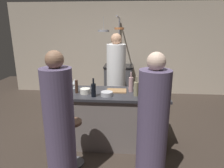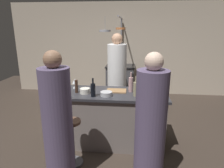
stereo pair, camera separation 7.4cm
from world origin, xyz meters
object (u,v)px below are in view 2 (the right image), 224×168
(chef, at_px, (117,82))
(wine_glass_near_left_guest, at_px, (62,85))
(guest_left, at_px, (58,126))
(mixing_bowl_steel, at_px, (106,94))
(stove_range, at_px, (120,81))
(wine_glass_by_chef, at_px, (74,82))
(wine_glass_near_right_guest, at_px, (75,81))
(wine_bottle_dark, at_px, (93,90))
(wine_bottle_white, at_px, (136,89))
(bar_stool_left, at_px, (72,140))
(bar_stool_right, at_px, (146,144))
(cutting_board, at_px, (116,91))
(wine_bottle_amber, at_px, (142,91))
(guest_right, at_px, (150,130))
(wine_bottle_red, at_px, (149,86))
(mixing_bowl_ceramic, at_px, (85,91))
(pepper_mill, at_px, (76,86))
(wine_bottle_rose, at_px, (131,84))

(chef, height_order, wine_glass_near_left_guest, chef)
(guest_left, distance_m, mixing_bowl_steel, 0.95)
(stove_range, distance_m, wine_glass_by_chef, 2.44)
(guest_left, height_order, wine_glass_near_right_guest, guest_left)
(wine_bottle_dark, xyz_separation_m, wine_glass_near_right_guest, (-0.42, 0.49, -0.00))
(wine_bottle_white, bearing_deg, guest_left, -137.09)
(wine_bottle_white, bearing_deg, bar_stool_left, -150.79)
(stove_range, xyz_separation_m, bar_stool_right, (0.55, -3.07, -0.07))
(wine_glass_near_left_guest, bearing_deg, cutting_board, 6.05)
(wine_bottle_amber, height_order, wine_bottle_white, wine_bottle_white)
(guest_right, height_order, wine_bottle_amber, guest_right)
(chef, bearing_deg, wine_bottle_red, -55.47)
(mixing_bowl_ceramic, relative_size, mixing_bowl_steel, 0.86)
(pepper_mill, xyz_separation_m, mixing_bowl_ceramic, (0.14, -0.02, -0.06))
(wine_glass_near_right_guest, bearing_deg, chef, 42.50)
(guest_left, distance_m, wine_bottle_rose, 1.38)
(wine_bottle_white, distance_m, wine_glass_near_left_guest, 1.20)
(wine_bottle_white, xyz_separation_m, wine_glass_by_chef, (-1.05, 0.30, -0.01))
(bar_stool_right, xyz_separation_m, wine_bottle_amber, (-0.06, 0.40, 0.63))
(guest_right, relative_size, guest_left, 0.99)
(guest_left, bearing_deg, wine_bottle_white, 42.91)
(stove_range, relative_size, guest_right, 0.53)
(wine_bottle_dark, height_order, mixing_bowl_steel, wine_bottle_dark)
(wine_bottle_dark, xyz_separation_m, mixing_bowl_steel, (0.19, 0.05, -0.08))
(guest_left, height_order, cutting_board, guest_left)
(wine_glass_by_chef, bearing_deg, wine_bottle_dark, -43.84)
(guest_right, distance_m, cutting_board, 1.14)
(guest_right, relative_size, pepper_mill, 7.96)
(guest_right, distance_m, wine_bottle_red, 1.04)
(bar_stool_left, height_order, mixing_bowl_ceramic, mixing_bowl_ceramic)
(wine_bottle_amber, distance_m, wine_bottle_dark, 0.73)
(wine_bottle_amber, xyz_separation_m, wine_glass_near_right_guest, (-1.15, 0.49, -0.01))
(stove_range, relative_size, bar_stool_right, 1.31)
(wine_bottle_red, bearing_deg, cutting_board, 176.91)
(pepper_mill, relative_size, wine_bottle_dark, 0.73)
(wine_glass_near_right_guest, xyz_separation_m, mixing_bowl_ceramic, (0.26, -0.36, -0.06))
(stove_range, height_order, wine_bottle_red, wine_bottle_red)
(guest_right, bearing_deg, wine_bottle_amber, 95.54)
(stove_range, distance_m, bar_stool_left, 3.11)
(bar_stool_right, distance_m, wine_bottle_rose, 0.98)
(wine_bottle_white, height_order, wine_bottle_rose, wine_bottle_rose)
(stove_range, bearing_deg, cutting_board, -88.03)
(guest_right, relative_size, bar_stool_left, 2.46)
(wine_bottle_amber, height_order, wine_bottle_red, wine_bottle_red)
(wine_bottle_rose, height_order, wine_bottle_dark, wine_bottle_rose)
(pepper_mill, xyz_separation_m, wine_bottle_rose, (0.86, 0.14, 0.02))
(cutting_board, bearing_deg, stove_range, 91.97)
(wine_bottle_amber, height_order, wine_glass_by_chef, wine_bottle_amber)
(wine_bottle_amber, bearing_deg, chef, 112.34)
(guest_left, bearing_deg, wine_bottle_red, 42.11)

